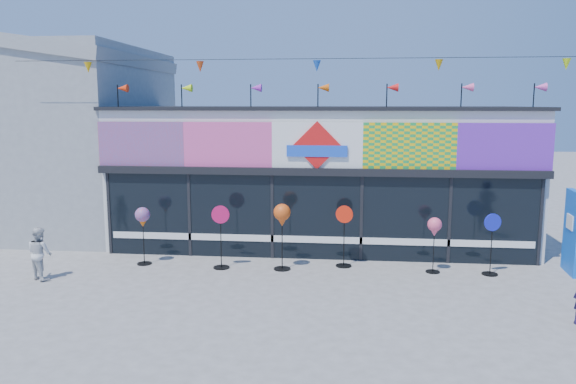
# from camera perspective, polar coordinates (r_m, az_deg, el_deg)

# --- Properties ---
(ground) EXTENTS (80.00, 80.00, 0.00)m
(ground) POSITION_cam_1_polar(r_m,az_deg,el_deg) (12.17, 2.00, -11.16)
(ground) COLOR slate
(ground) RESTS_ON ground
(kite_shop) EXTENTS (16.00, 5.70, 5.31)m
(kite_shop) POSITION_cam_1_polar(r_m,az_deg,el_deg) (17.49, 3.38, 1.93)
(kite_shop) COLOR silver
(kite_shop) RESTS_ON ground
(neighbour_building) EXTENTS (8.18, 7.20, 6.87)m
(neighbour_building) POSITION_cam_1_polar(r_m,az_deg,el_deg) (21.34, -24.50, 5.53)
(neighbour_building) COLOR #989B9D
(neighbour_building) RESTS_ON ground
(blue_sign) EXTENTS (0.24, 1.05, 2.07)m
(blue_sign) POSITION_cam_1_polar(r_m,az_deg,el_deg) (15.59, 26.95, -3.65)
(blue_sign) COLOR blue
(blue_sign) RESTS_ON ground
(spinner_0) EXTENTS (0.39, 0.39, 1.52)m
(spinner_0) POSITION_cam_1_polar(r_m,az_deg,el_deg) (15.10, -14.55, -2.65)
(spinner_0) COLOR black
(spinner_0) RESTS_ON ground
(spinner_1) EXTENTS (0.46, 0.42, 1.63)m
(spinner_1) POSITION_cam_1_polar(r_m,az_deg,el_deg) (14.45, -6.84, -4.39)
(spinner_1) COLOR black
(spinner_1) RESTS_ON ground
(spinner_2) EXTENTS (0.43, 0.43, 1.70)m
(spinner_2) POSITION_cam_1_polar(r_m,az_deg,el_deg) (14.12, -0.61, -2.57)
(spinner_2) COLOR black
(spinner_2) RESTS_ON ground
(spinner_3) EXTENTS (0.45, 0.41, 1.61)m
(spinner_3) POSITION_cam_1_polar(r_m,az_deg,el_deg) (14.57, 5.72, -4.32)
(spinner_3) COLOR black
(spinner_3) RESTS_ON ground
(spinner_4) EXTENTS (0.35, 0.35, 1.40)m
(spinner_4) POSITION_cam_1_polar(r_m,az_deg,el_deg) (14.40, 14.66, -3.62)
(spinner_4) COLOR black
(spinner_4) RESTS_ON ground
(spinner_5) EXTENTS (0.43, 0.39, 1.54)m
(spinner_5) POSITION_cam_1_polar(r_m,az_deg,el_deg) (14.69, 19.97, -4.86)
(spinner_5) COLOR black
(spinner_5) RESTS_ON ground
(child) EXTENTS (0.72, 0.63, 1.28)m
(child) POSITION_cam_1_polar(r_m,az_deg,el_deg) (14.76, -23.90, -5.71)
(child) COLOR silver
(child) RESTS_ON ground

